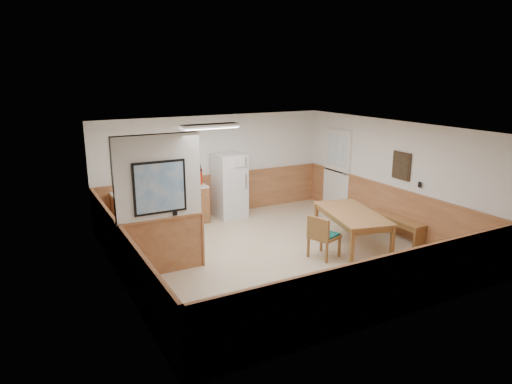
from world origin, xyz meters
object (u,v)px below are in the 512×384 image
dining_table (352,216)px  dining_chair (322,234)px  fire_extinguisher (200,176)px  soap_bottle (131,187)px  refrigerator (229,185)px  dining_bench (395,222)px

dining_table → dining_chair: bearing=-154.3°
fire_extinguisher → soap_bottle: 1.63m
refrigerator → dining_table: size_ratio=0.77×
dining_table → refrigerator: bearing=127.1°
fire_extinguisher → dining_chair: bearing=-64.6°
refrigerator → soap_bottle: size_ratio=6.70×
soap_bottle → dining_table: bearing=-40.6°
refrigerator → dining_bench: refrigerator is taller
dining_chair → soap_bottle: (-2.79, 3.34, 0.52)m
dining_table → dining_chair: (-0.89, -0.19, -0.17)m
dining_bench → dining_chair: 2.15m
refrigerator → dining_table: (1.31, -3.08, -0.14)m
dining_bench → soap_bottle: bearing=147.5°
dining_bench → dining_chair: dining_chair is taller
refrigerator → soap_bottle: (-2.37, 0.08, 0.22)m
dining_bench → fire_extinguisher: size_ratio=3.00×
dining_bench → dining_chair: size_ratio=1.71×
dining_chair → fire_extinguisher: size_ratio=1.75×
fire_extinguisher → soap_bottle: size_ratio=2.04×
refrigerator → dining_table: refrigerator is taller
refrigerator → dining_bench: (2.56, -3.06, -0.46)m
soap_bottle → fire_extinguisher: bearing=-1.0°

